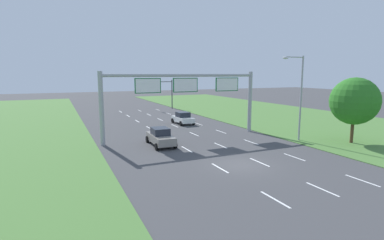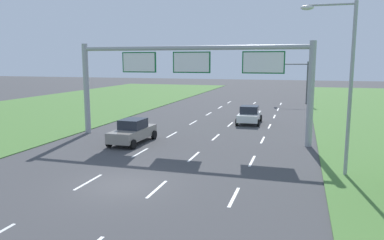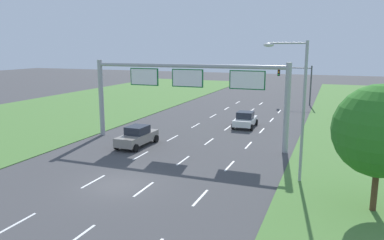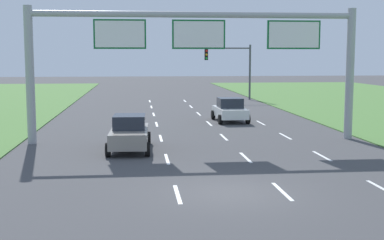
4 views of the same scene
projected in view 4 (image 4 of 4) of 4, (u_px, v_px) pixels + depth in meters
The scene contains 8 objects.
ground_plane at pixel (230, 193), 17.62m from camera, with size 200.00×200.00×0.00m, color #424244.
lane_dashes_inner_left at pixel (164, 147), 26.32m from camera, with size 0.14×56.40×0.01m.
lane_dashes_inner_right at pixel (233, 146), 26.68m from camera, with size 0.14×56.40×0.01m.
lane_dashes_slip at pixel (302, 145), 27.04m from camera, with size 0.14×56.40×0.01m.
car_near_red at pixel (230, 110), 36.61m from camera, with size 2.17×3.96×1.62m.
car_lead_silver at pixel (129, 133), 25.53m from camera, with size 2.12×4.51×1.68m.
sign_gantry at pixel (198, 47), 27.71m from camera, with size 17.24×0.44×7.00m.
traffic_light_mast at pixel (231, 62), 54.19m from camera, with size 4.76×0.49×5.60m.
Camera 4 is at (-3.04, -16.98, 4.50)m, focal length 50.00 mm.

